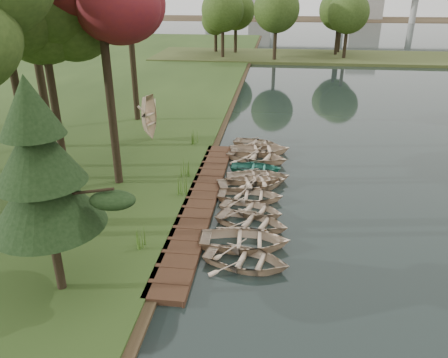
# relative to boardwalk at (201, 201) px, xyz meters

# --- Properties ---
(ground) EXTENTS (300.00, 300.00, 0.00)m
(ground) POSITION_rel_boardwalk_xyz_m (1.60, 0.00, -0.15)
(ground) COLOR #3D2F1D
(boardwalk) EXTENTS (1.60, 16.00, 0.30)m
(boardwalk) POSITION_rel_boardwalk_xyz_m (0.00, 0.00, 0.00)
(boardwalk) COLOR #3D2517
(boardwalk) RESTS_ON ground
(peninsula) EXTENTS (50.00, 14.00, 0.45)m
(peninsula) POSITION_rel_boardwalk_xyz_m (9.60, 50.00, 0.08)
(peninsula) COLOR #3E4820
(peninsula) RESTS_ON ground
(far_trees) EXTENTS (45.60, 5.60, 8.80)m
(far_trees) POSITION_rel_boardwalk_xyz_m (6.27, 50.00, 6.28)
(far_trees) COLOR black
(far_trees) RESTS_ON peninsula
(rowboat_0) EXTENTS (3.92, 3.16, 0.72)m
(rowboat_0) POSITION_rel_boardwalk_xyz_m (2.75, -5.26, 0.26)
(rowboat_0) COLOR beige
(rowboat_0) RESTS_ON water
(rowboat_1) EXTENTS (4.00, 2.94, 0.80)m
(rowboat_1) POSITION_rel_boardwalk_xyz_m (2.58, -3.88, 0.30)
(rowboat_1) COLOR beige
(rowboat_1) RESTS_ON water
(rowboat_2) EXTENTS (4.04, 3.41, 0.71)m
(rowboat_2) POSITION_rel_boardwalk_xyz_m (2.78, -2.15, 0.26)
(rowboat_2) COLOR beige
(rowboat_2) RESTS_ON water
(rowboat_3) EXTENTS (3.70, 3.12, 0.65)m
(rowboat_3) POSITION_rel_boardwalk_xyz_m (2.67, -0.86, 0.23)
(rowboat_3) COLOR beige
(rowboat_3) RESTS_ON water
(rowboat_4) EXTENTS (3.45, 2.49, 0.71)m
(rowboat_4) POSITION_rel_boardwalk_xyz_m (2.52, 0.56, 0.25)
(rowboat_4) COLOR beige
(rowboat_4) RESTS_ON water
(rowboat_5) EXTENTS (4.49, 3.79, 0.79)m
(rowboat_5) POSITION_rel_boardwalk_xyz_m (2.54, 2.09, 0.30)
(rowboat_5) COLOR beige
(rowboat_5) RESTS_ON water
(rowboat_6) EXTENTS (3.95, 3.08, 0.75)m
(rowboat_6) POSITION_rel_boardwalk_xyz_m (2.80, 2.97, 0.27)
(rowboat_6) COLOR beige
(rowboat_6) RESTS_ON water
(rowboat_7) EXTENTS (3.08, 2.24, 0.63)m
(rowboat_7) POSITION_rel_boardwalk_xyz_m (2.60, 4.47, 0.21)
(rowboat_7) COLOR #2F836C
(rowboat_7) RESTS_ON water
(rowboat_8) EXTENTS (4.53, 3.80, 0.80)m
(rowboat_8) POSITION_rel_boardwalk_xyz_m (2.59, 6.15, 0.30)
(rowboat_8) COLOR beige
(rowboat_8) RESTS_ON water
(rowboat_9) EXTENTS (4.40, 3.47, 0.82)m
(rowboat_9) POSITION_rel_boardwalk_xyz_m (2.70, 7.45, 0.31)
(rowboat_9) COLOR beige
(rowboat_9) RESTS_ON water
(rowboat_10) EXTENTS (3.65, 2.98, 0.66)m
(rowboat_10) POSITION_rel_boardwalk_xyz_m (2.39, 8.89, 0.23)
(rowboat_10) COLOR beige
(rowboat_10) RESTS_ON water
(stored_rowboat) EXTENTS (3.68, 3.05, 0.66)m
(stored_rowboat) POSITION_rel_boardwalk_xyz_m (-5.07, 8.83, 0.48)
(stored_rowboat) COLOR beige
(stored_rowboat) RESTS_ON bank
(tree_4) EXTENTS (4.80, 4.80, 10.51)m
(tree_4) POSITION_rel_boardwalk_xyz_m (-8.02, 1.59, 8.56)
(tree_4) COLOR black
(tree_4) RESTS_ON bank
(pine_tree) EXTENTS (3.80, 3.80, 7.69)m
(pine_tree) POSITION_rel_boardwalk_xyz_m (-3.79, -7.74, 4.79)
(pine_tree) COLOR black
(pine_tree) RESTS_ON bank
(reeds_0) EXTENTS (0.60, 0.60, 0.92)m
(reeds_0) POSITION_rel_boardwalk_xyz_m (-1.77, -4.84, 0.61)
(reeds_0) COLOR #3F661E
(reeds_0) RESTS_ON bank
(reeds_1) EXTENTS (0.60, 0.60, 1.09)m
(reeds_1) POSITION_rel_boardwalk_xyz_m (-1.00, 0.41, 0.69)
(reeds_1) COLOR #3F661E
(reeds_1) RESTS_ON bank
(reeds_2) EXTENTS (0.60, 0.60, 1.01)m
(reeds_2) POSITION_rel_boardwalk_xyz_m (-1.35, 2.76, 0.65)
(reeds_2) COLOR #3F661E
(reeds_2) RESTS_ON bank
(reeds_3) EXTENTS (0.60, 0.60, 1.01)m
(reeds_3) POSITION_rel_boardwalk_xyz_m (-1.91, 8.34, 0.65)
(reeds_3) COLOR #3F661E
(reeds_3) RESTS_ON bank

